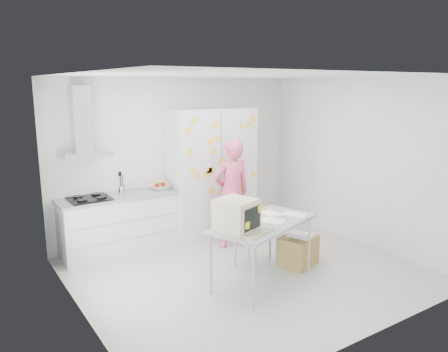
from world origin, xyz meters
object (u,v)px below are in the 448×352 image
desk (247,220)px  chair (248,231)px  person (231,193)px  cardboard_box (298,250)px

desk → chair: size_ratio=1.80×
desk → chair: bearing=33.4°
chair → person: bearing=52.9°
cardboard_box → person: bearing=107.8°
person → chair: (-0.26, -0.81, -0.35)m
person → cardboard_box: 1.40m
chair → cardboard_box: (0.64, -0.37, -0.31)m
person → desk: size_ratio=1.04×
desk → cardboard_box: desk is taller
person → desk: 1.57m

